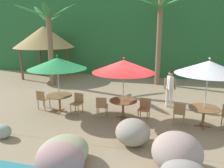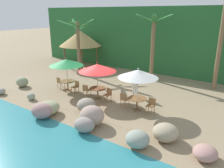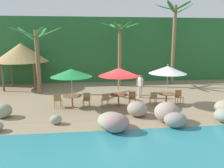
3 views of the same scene
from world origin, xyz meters
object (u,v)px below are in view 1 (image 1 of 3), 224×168
chair_green_inland (42,98)px  palm_tree_nearest (49,32)px  chair_red_seaward (145,108)px  umbrella_red (124,66)px  umbrella_white (209,67)px  palm_tree_second (160,25)px  dining_table_green (59,98)px  waiter_in_white (170,86)px  dining_table_red (123,103)px  chair_white_inland (179,112)px  chair_red_inland (102,105)px  palapa_hut (44,37)px  dining_table_white (204,111)px  chair_green_seaward (78,102)px  umbrella_green (57,63)px

chair_green_inland → palm_tree_nearest: palm_tree_nearest is taller
chair_green_inland → chair_red_seaward: same height
umbrella_red → palm_tree_nearest: palm_tree_nearest is taller
umbrella_white → palm_tree_second: size_ratio=0.47×
dining_table_green → chair_red_seaward: chair_red_seaward is taller
umbrella_white → palm_tree_nearest: 9.52m
dining_table_green → waiter_in_white: (4.58, 1.78, 0.37)m
chair_green_inland → dining_table_red: (3.65, -0.03, 0.10)m
waiter_in_white → chair_white_inland: bearing=-79.3°
palm_tree_second → waiter_in_white: palm_tree_second is taller
chair_white_inland → palm_tree_second: palm_tree_second is taller
chair_red_inland → palapa_hut: 9.34m
palm_tree_second → chair_red_seaward: bearing=-91.4°
dining_table_white → palapa_hut: (-10.15, 6.34, 2.33)m
dining_table_green → chair_green_inland: chair_green_inland is taller
dining_table_green → chair_green_inland: size_ratio=1.26×
umbrella_red → chair_red_inland: bearing=-166.9°
chair_white_inland → palapa_hut: 11.54m
palm_tree_second → palapa_hut: palm_tree_second is taller
dining_table_red → palapa_hut: (-7.15, 6.24, 2.33)m
dining_table_green → umbrella_white: bearing=-1.1°
chair_green_seaward → palm_tree_nearest: size_ratio=0.18×
chair_green_seaward → dining_table_green: bearing=177.8°
chair_green_inland → chair_red_inland: 2.83m
chair_green_seaward → dining_table_red: bearing=0.8°
chair_white_inland → palapa_hut: (-9.29, 6.39, 2.43)m
chair_red_seaward → waiter_in_white: bearing=62.7°
umbrella_green → dining_table_white: umbrella_green is taller
chair_white_inland → waiter_in_white: (-0.36, 1.94, 0.47)m
chair_white_inland → chair_red_seaward: bearing=173.7°
dining_table_green → chair_green_seaward: bearing=-2.2°
palm_tree_second → umbrella_green: bearing=-122.3°
umbrella_red → palapa_hut: bearing=138.9°
chair_green_inland → umbrella_red: size_ratio=0.35×
dining_table_green → dining_table_red: (2.80, -0.00, 0.00)m
umbrella_green → palapa_hut: size_ratio=0.57×
dining_table_green → umbrella_red: (2.80, -0.00, 1.50)m
umbrella_green → chair_white_inland: bearing=-1.8°
dining_table_white → palm_tree_nearest: size_ratio=0.22×
dining_table_white → dining_table_red: bearing=178.1°
palm_tree_nearest → waiter_in_white: bearing=-17.9°
palm_tree_nearest → umbrella_green: bearing=-57.1°
chair_green_seaward → umbrella_white: bearing=-0.9°
palm_tree_nearest → umbrella_red: bearing=-37.0°
umbrella_green → chair_white_inland: umbrella_green is taller
umbrella_green → waiter_in_white: umbrella_green is taller
chair_red_seaward → palm_tree_second: bearing=88.6°
palm_tree_nearest → palapa_hut: 2.74m
umbrella_red → palapa_hut: 9.52m
chair_red_seaward → umbrella_green: bearing=179.7°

